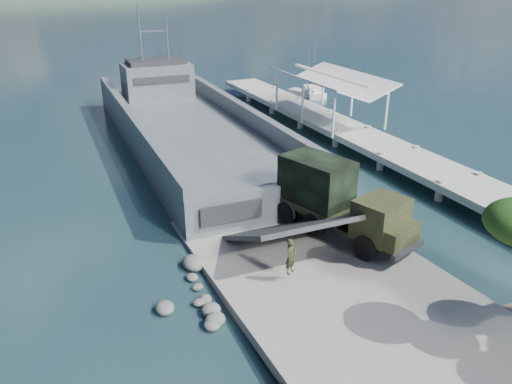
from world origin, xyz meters
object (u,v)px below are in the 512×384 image
(landing_craft, at_px, (190,135))
(military_truck, at_px, (336,199))
(pier, at_px, (334,118))
(sailboat_far, at_px, (313,92))
(sailboat_near, at_px, (308,94))
(soldier, at_px, (291,264))

(landing_craft, height_order, military_truck, landing_craft)
(pier, bearing_deg, landing_craft, 168.81)
(landing_craft, bearing_deg, sailboat_far, 33.99)
(landing_craft, xyz_separation_m, sailboat_near, (18.31, 12.02, -0.63))
(soldier, bearing_deg, sailboat_near, 26.06)
(sailboat_near, height_order, sailboat_far, sailboat_far)
(sailboat_far, bearing_deg, landing_craft, -125.82)
(pier, relative_size, military_truck, 5.20)
(military_truck, relative_size, sailboat_far, 1.23)
(pier, height_order, sailboat_far, sailboat_far)
(military_truck, bearing_deg, pier, 39.90)
(pier, xyz_separation_m, sailboat_near, (5.72, 14.51, -1.29))
(landing_craft, distance_m, sailboat_far, 22.80)
(pier, height_order, sailboat_near, sailboat_near)
(military_truck, xyz_separation_m, soldier, (-4.42, -3.20, -1.02))
(landing_craft, height_order, soldier, landing_craft)
(soldier, height_order, sailboat_near, sailboat_near)
(military_truck, height_order, sailboat_near, sailboat_near)
(pier, height_order, soldier, pier)
(sailboat_near, relative_size, sailboat_far, 0.85)
(military_truck, bearing_deg, sailboat_near, 44.86)
(pier, relative_size, sailboat_near, 7.51)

